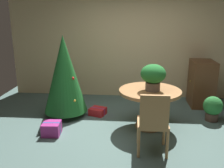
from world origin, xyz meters
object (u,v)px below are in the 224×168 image
Objects in this scene: holiday_tree at (64,74)px; gift_box_purple at (52,129)px; wooden_cabinet at (202,83)px; wooden_chair_near at (153,121)px; round_dining_table at (150,98)px; gift_box_red at (98,111)px; potted_plant at (213,107)px; flower_vase at (153,75)px.

gift_box_purple is (-0.02, -0.88, -0.76)m from holiday_tree.
wooden_cabinet is at bearing 16.26° from holiday_tree.
wooden_cabinet is (1.23, 2.20, -0.02)m from wooden_chair_near.
round_dining_table reaches higher than gift_box_red.
flower_vase is at bearing -160.38° from potted_plant.
flower_vase is 0.29× the size of holiday_tree.
wooden_chair_near is 0.59× the size of holiday_tree.
wooden_chair_near is at bearing -54.28° from gift_box_red.
round_dining_table is at bearing 15.03° from gift_box_purple.
potted_plant is at bearing -88.60° from wooden_cabinet.
holiday_tree is at bearing 88.41° from gift_box_purple.
holiday_tree is 1.17m from gift_box_purple.
holiday_tree is 3.35× the size of potted_plant.
round_dining_table is 0.68× the size of holiday_tree.
round_dining_table is 0.44m from flower_vase.
wooden_cabinet is at bearing 60.74° from wooden_chair_near.
holiday_tree is (-1.67, 1.35, 0.34)m from wooden_chair_near.
gift_box_red is 0.77× the size of potted_plant.
wooden_chair_near is (-0.04, -0.90, -0.46)m from flower_vase.
gift_box_red is at bearing 6.42° from holiday_tree.
holiday_tree reaches higher than wooden_cabinet.
round_dining_table is at bearing -134.02° from wooden_cabinet.
wooden_chair_near is at bearing -92.60° from flower_vase.
holiday_tree is at bearing 179.61° from potted_plant.
gift_box_red is at bearing 177.67° from potted_plant.
flower_vase reaches higher than round_dining_table.
gift_box_purple is at bearing 164.52° from wooden_chair_near.
gift_box_red is (-1.03, 1.43, -0.46)m from wooden_chair_near.
wooden_chair_near is at bearing -39.00° from holiday_tree.
round_dining_table is at bearing 90.00° from wooden_chair_near.
gift_box_purple is (-1.70, 0.47, -0.42)m from wooden_chair_near.
round_dining_table is 3.50× the size of gift_box_purple.
holiday_tree reaches higher than flower_vase.
round_dining_table is 1.75m from holiday_tree.
flower_vase is at bearing -132.53° from wooden_cabinet.
holiday_tree is 3.04m from wooden_cabinet.
holiday_tree is at bearing 165.20° from flower_vase.
holiday_tree reaches higher than gift_box_red.
wooden_cabinet is (2.93, 1.73, 0.40)m from gift_box_purple.
potted_plant is (1.25, 1.33, -0.26)m from wooden_chair_near.
round_dining_table is 1.08× the size of wooden_cabinet.
gift_box_red is at bearing 54.98° from gift_box_purple.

